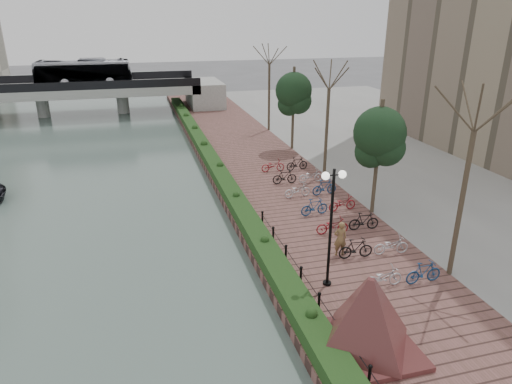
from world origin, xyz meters
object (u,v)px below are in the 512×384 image
object	(u,v)px
motorcycle	(380,326)
pedestrian	(340,239)
lamppost	(332,204)
granite_monument	(368,314)

from	to	relation	value
motorcycle	pedestrian	bearing A→B (deg)	93.33
lamppost	motorcycle	world-z (taller)	lamppost
granite_monument	motorcycle	distance (m)	1.21
granite_monument	pedestrian	size ratio (longest dim) A/B	2.47
pedestrian	lamppost	bearing A→B (deg)	60.03
granite_monument	lamppost	xyz separation A→B (m)	(0.36, 4.01, 2.30)
granite_monument	pedestrian	world-z (taller)	granite_monument
granite_monument	motorcycle	world-z (taller)	granite_monument
granite_monument	lamppost	world-z (taller)	lamppost
lamppost	pedestrian	xyz separation A→B (m)	(1.57, 2.19, -2.82)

